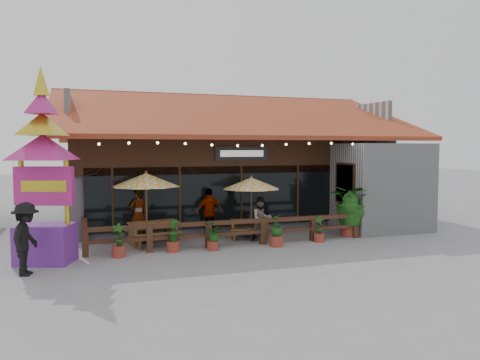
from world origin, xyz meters
name	(u,v)px	position (x,y,z in m)	size (l,w,h in m)	color
ground	(270,241)	(0.00, 0.00, 0.00)	(100.00, 100.00, 0.00)	gray
restaurant_building	(225,172)	(0.26, 6.61, 2.21)	(15.50, 14.73, 6.09)	#B0B1B5
patio_railing	(213,229)	(-2.25, -0.27, 0.61)	(10.00, 2.60, 0.92)	#472B19
umbrella_left	(146,180)	(-4.38, 0.98, 2.28)	(3.22, 3.22, 2.61)	brown
umbrella_right	(251,184)	(-0.47, 0.77, 2.07)	(2.27, 2.27, 2.38)	brown
picnic_table_left	(153,229)	(-4.19, 0.70, 0.55)	(1.93, 1.74, 0.81)	brown
picnic_table_right	(250,226)	(-0.57, 0.66, 0.47)	(1.75, 1.62, 0.70)	brown
thai_sign_tower	(43,152)	(-7.62, -0.92, 3.30)	(2.95, 2.95, 6.24)	#65278F
tropical_plant	(350,201)	(3.24, -0.17, 1.36)	(2.19, 2.25, 2.38)	maroon
diner_a	(139,214)	(-4.58, 1.70, 0.96)	(0.70, 0.46, 1.92)	#382211
diner_b	(261,219)	(-0.34, 0.04, 0.81)	(0.79, 0.62, 1.62)	#382211
diner_c	(210,212)	(-1.91, 1.52, 0.94)	(1.10, 0.46, 1.88)	#382211
pedestrian	(26,239)	(-8.02, -2.21, 0.99)	(1.28, 0.73, 1.98)	black
planter_a	(119,243)	(-5.51, -0.87, 0.45)	(0.44, 0.44, 1.07)	maroon
planter_b	(173,237)	(-3.75, -0.69, 0.48)	(0.44, 0.44, 1.07)	maroon
planter_c	(213,235)	(-2.44, -0.88, 0.53)	(0.67, 0.62, 0.94)	maroon
planter_d	(277,231)	(-0.19, -1.01, 0.54)	(0.58, 0.58, 1.12)	maroon
planter_e	(319,231)	(1.59, -0.80, 0.39)	(0.40, 0.38, 0.93)	maroon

